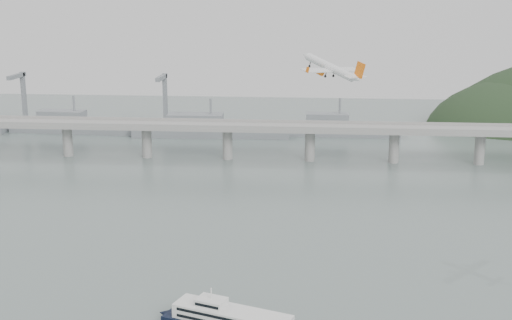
{
  "coord_description": "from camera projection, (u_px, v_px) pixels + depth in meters",
  "views": [
    {
      "loc": [
        22.36,
        -202.68,
        100.43
      ],
      "look_at": [
        0.0,
        55.0,
        36.0
      ],
      "focal_mm": 48.0,
      "sensor_mm": 36.0,
      "label": 1
    }
  ],
  "objects": [
    {
      "name": "distant_fleet",
      "position": [
        66.0,
        125.0,
        489.87
      ],
      "size": [
        453.0,
        60.9,
        40.0
      ],
      "color": "slate",
      "rests_on": "ground"
    },
    {
      "name": "ground",
      "position": [
        241.0,
        308.0,
        222.09
      ],
      "size": [
        900.0,
        900.0,
        0.0
      ],
      "primitive_type": "plane",
      "color": "slate",
      "rests_on": "ground"
    },
    {
      "name": "airliner",
      "position": [
        331.0,
        68.0,
        266.78
      ],
      "size": [
        26.72,
        26.57,
        11.07
      ],
      "rotation": [
        0.05,
        -0.26,
        2.36
      ],
      "color": "white",
      "rests_on": "ground"
    },
    {
      "name": "bridge",
      "position": [
        275.0,
        132.0,
        411.26
      ],
      "size": [
        800.0,
        22.0,
        23.9
      ],
      "color": "gray",
      "rests_on": "ground"
    }
  ]
}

